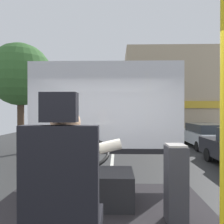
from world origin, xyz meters
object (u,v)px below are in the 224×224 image
object	(u,v)px
driver_seat	(63,207)
steering_console	(89,186)
handrail_pole	(223,124)
fare_box	(176,183)
parked_car_silver	(205,135)
bus_driver	(67,175)

from	to	relation	value
driver_seat	steering_console	xyz separation A→B (m)	(-0.00, 1.23, -0.30)
driver_seat	handrail_pole	size ratio (longest dim) A/B	0.60
fare_box	parked_car_silver	world-z (taller)	fare_box
parked_car_silver	driver_seat	bearing A→B (deg)	-116.38
fare_box	handrail_pole	bearing A→B (deg)	-79.10
steering_console	driver_seat	bearing A→B (deg)	-90.00
driver_seat	parked_car_silver	size ratio (longest dim) A/B	0.30
bus_driver	handrail_pole	size ratio (longest dim) A/B	0.37
driver_seat	handrail_pole	distance (m)	1.23
bus_driver	handrail_pole	xyz separation A→B (m)	(1.09, 0.01, 0.37)
driver_seat	steering_console	world-z (taller)	driver_seat
driver_seat	bus_driver	distance (m)	0.21
bus_driver	handrail_pole	bearing A→B (deg)	0.56
bus_driver	fare_box	world-z (taller)	bus_driver
handrail_pole	fare_box	xyz separation A→B (m)	(-0.14, 0.71, -0.66)
handrail_pole	fare_box	distance (m)	0.98
handrail_pole	fare_box	world-z (taller)	handrail_pole
driver_seat	fare_box	xyz separation A→B (m)	(0.96, 0.83, -0.12)
fare_box	parked_car_silver	distance (m)	10.32
driver_seat	steering_console	size ratio (longest dim) A/B	1.15
steering_console	bus_driver	bearing A→B (deg)	-90.00
driver_seat	parked_car_silver	world-z (taller)	driver_seat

